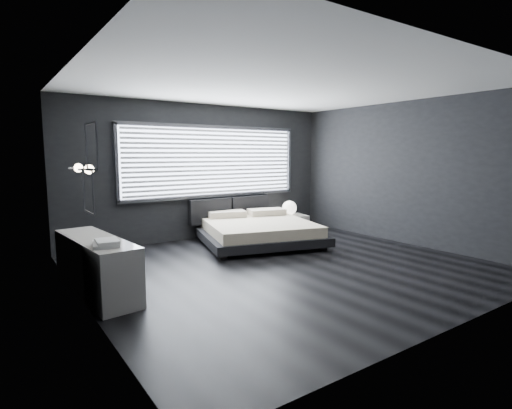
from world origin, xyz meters
TOP-DOWN VIEW (x-y plane):
  - room at (0.00, 0.00)m, footprint 6.04×6.00m
  - window at (0.20, 2.70)m, footprint 4.14×0.09m
  - headboard at (0.56, 2.64)m, footprint 1.96×0.16m
  - sconce_near at (-2.88, 0.05)m, footprint 0.18×0.11m
  - sconce_far at (-2.88, 0.65)m, footprint 0.18×0.11m
  - wall_art_upper at (-2.98, -0.55)m, footprint 0.01×0.48m
  - wall_art_lower at (-2.98, -0.30)m, footprint 0.01×0.48m
  - bed at (0.57, 1.59)m, footprint 2.70×2.63m
  - nightstand at (1.96, 2.22)m, footprint 0.71×0.62m
  - orb_lamp at (1.91, 2.25)m, footprint 0.33×0.33m
  - dresser at (-2.78, 0.41)m, footprint 0.68×1.84m
  - book_stack at (-2.77, -0.12)m, footprint 0.35×0.42m

SIDE VIEW (x-z plane):
  - nightstand at x=1.96m, z-range 0.00..0.37m
  - bed at x=0.57m, z-range -0.02..0.55m
  - dresser at x=-2.78m, z-range 0.00..0.72m
  - orb_lamp at x=1.91m, z-range 0.37..0.70m
  - headboard at x=0.56m, z-range 0.31..0.83m
  - book_stack at x=-2.77m, z-range 0.72..0.79m
  - wall_art_lower at x=-2.98m, z-range 1.14..1.62m
  - room at x=0.00m, z-range 0.00..2.80m
  - sconce_near at x=-2.88m, z-range 1.55..1.66m
  - sconce_far at x=-2.88m, z-range 1.55..1.66m
  - window at x=0.20m, z-range 0.85..2.37m
  - wall_art_upper at x=-2.98m, z-range 1.61..2.09m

